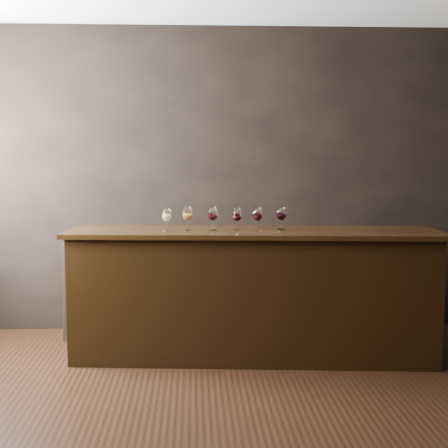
{
  "coord_description": "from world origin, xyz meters",
  "views": [
    {
      "loc": [
        -0.02,
        -3.55,
        1.63
      ],
      "look_at": [
        0.23,
        1.34,
        1.09
      ],
      "focal_mm": 50.0,
      "sensor_mm": 36.0,
      "label": 1
    }
  ],
  "objects_px": {
    "back_bar_shelf": "(199,287)",
    "glass_red_a": "(213,214)",
    "glass_white": "(167,215)",
    "glass_red_c": "(258,214)",
    "glass_red_b": "(237,215)",
    "bar_counter": "(253,296)",
    "glass_red_d": "(281,214)",
    "glass_amber": "(187,214)"
  },
  "relations": [
    {
      "from": "bar_counter",
      "to": "glass_white",
      "type": "distance_m",
      "value": 0.95
    },
    {
      "from": "bar_counter",
      "to": "glass_red_a",
      "type": "relative_size",
      "value": 15.31
    },
    {
      "from": "bar_counter",
      "to": "back_bar_shelf",
      "type": "relative_size",
      "value": 1.19
    },
    {
      "from": "bar_counter",
      "to": "glass_white",
      "type": "xyz_separation_m",
      "value": [
        -0.68,
        -0.0,
        0.66
      ]
    },
    {
      "from": "back_bar_shelf",
      "to": "glass_red_a",
      "type": "xyz_separation_m",
      "value": [
        0.1,
        -0.68,
        0.73
      ]
    },
    {
      "from": "glass_amber",
      "to": "glass_red_c",
      "type": "height_order",
      "value": "glass_amber"
    },
    {
      "from": "back_bar_shelf",
      "to": "glass_amber",
      "type": "distance_m",
      "value": 1.01
    },
    {
      "from": "glass_amber",
      "to": "glass_red_a",
      "type": "relative_size",
      "value": 1.02
    },
    {
      "from": "glass_white",
      "to": "glass_red_c",
      "type": "relative_size",
      "value": 0.96
    },
    {
      "from": "glass_red_a",
      "to": "glass_red_b",
      "type": "relative_size",
      "value": 1.06
    },
    {
      "from": "glass_red_a",
      "to": "glass_red_c",
      "type": "xyz_separation_m",
      "value": [
        0.35,
        -0.03,
        0.0
      ]
    },
    {
      "from": "glass_white",
      "to": "glass_red_d",
      "type": "relative_size",
      "value": 0.98
    },
    {
      "from": "back_bar_shelf",
      "to": "glass_red_d",
      "type": "relative_size",
      "value": 13.06
    },
    {
      "from": "glass_amber",
      "to": "glass_red_a",
      "type": "bearing_deg",
      "value": 3.76
    },
    {
      "from": "glass_red_d",
      "to": "glass_amber",
      "type": "bearing_deg",
      "value": -178.36
    },
    {
      "from": "glass_red_a",
      "to": "glass_red_b",
      "type": "height_order",
      "value": "glass_red_a"
    },
    {
      "from": "back_bar_shelf",
      "to": "glass_red_c",
      "type": "bearing_deg",
      "value": -57.15
    },
    {
      "from": "glass_red_c",
      "to": "glass_red_d",
      "type": "bearing_deg",
      "value": 10.12
    },
    {
      "from": "bar_counter",
      "to": "glass_red_c",
      "type": "height_order",
      "value": "glass_red_c"
    },
    {
      "from": "bar_counter",
      "to": "glass_red_a",
      "type": "xyz_separation_m",
      "value": [
        -0.32,
        0.01,
        0.66
      ]
    },
    {
      "from": "glass_amber",
      "to": "glass_red_c",
      "type": "xyz_separation_m",
      "value": [
        0.55,
        -0.01,
        -0.0
      ]
    },
    {
      "from": "bar_counter",
      "to": "back_bar_shelf",
      "type": "distance_m",
      "value": 0.81
    },
    {
      "from": "back_bar_shelf",
      "to": "glass_red_a",
      "type": "distance_m",
      "value": 1.0
    },
    {
      "from": "glass_white",
      "to": "glass_amber",
      "type": "xyz_separation_m",
      "value": [
        0.16,
        0.0,
        0.01
      ]
    },
    {
      "from": "glass_white",
      "to": "glass_red_b",
      "type": "distance_m",
      "value": 0.55
    },
    {
      "from": "glass_white",
      "to": "glass_amber",
      "type": "bearing_deg",
      "value": 0.95
    },
    {
      "from": "glass_amber",
      "to": "glass_red_c",
      "type": "relative_size",
      "value": 1.02
    },
    {
      "from": "glass_white",
      "to": "glass_amber",
      "type": "height_order",
      "value": "glass_amber"
    },
    {
      "from": "bar_counter",
      "to": "back_bar_shelf",
      "type": "xyz_separation_m",
      "value": [
        -0.42,
        0.69,
        -0.07
      ]
    },
    {
      "from": "glass_red_c",
      "to": "glass_amber",
      "type": "bearing_deg",
      "value": 178.64
    },
    {
      "from": "back_bar_shelf",
      "to": "glass_red_c",
      "type": "distance_m",
      "value": 1.11
    },
    {
      "from": "glass_red_a",
      "to": "glass_red_d",
      "type": "relative_size",
      "value": 1.02
    },
    {
      "from": "back_bar_shelf",
      "to": "glass_red_d",
      "type": "height_order",
      "value": "glass_red_d"
    },
    {
      "from": "bar_counter",
      "to": "glass_red_d",
      "type": "bearing_deg",
      "value": 10.71
    },
    {
      "from": "bar_counter",
      "to": "glass_white",
      "type": "height_order",
      "value": "glass_white"
    },
    {
      "from": "bar_counter",
      "to": "glass_amber",
      "type": "xyz_separation_m",
      "value": [
        -0.52,
        0.0,
        0.67
      ]
    },
    {
      "from": "glass_red_a",
      "to": "glass_red_d",
      "type": "distance_m",
      "value": 0.55
    },
    {
      "from": "glass_red_a",
      "to": "glass_red_d",
      "type": "height_order",
      "value": "glass_red_a"
    },
    {
      "from": "glass_red_c",
      "to": "glass_red_d",
      "type": "xyz_separation_m",
      "value": [
        0.19,
        0.03,
        -0.0
      ]
    },
    {
      "from": "glass_white",
      "to": "glass_red_b",
      "type": "height_order",
      "value": "glass_white"
    },
    {
      "from": "bar_counter",
      "to": "glass_amber",
      "type": "bearing_deg",
      "value": -175.19
    },
    {
      "from": "glass_white",
      "to": "glass_red_c",
      "type": "height_order",
      "value": "glass_red_c"
    }
  ]
}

